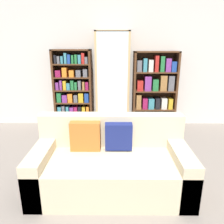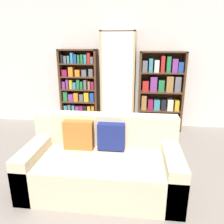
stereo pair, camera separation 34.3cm
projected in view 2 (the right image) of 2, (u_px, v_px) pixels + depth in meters
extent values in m
plane|color=gray|center=(92.00, 213.00, 2.25)|extent=(16.00, 16.00, 0.00)
cube|color=beige|center=(117.00, 60.00, 4.42)|extent=(6.03, 0.06, 2.70)
cube|color=beige|center=(102.00, 173.00, 2.58)|extent=(1.79, 0.88, 0.42)
cube|color=beige|center=(106.00, 129.00, 2.78)|extent=(1.79, 0.20, 0.41)
cube|color=beige|center=(37.00, 164.00, 2.65)|extent=(0.20, 0.88, 0.54)
cube|color=beige|center=(171.00, 172.00, 2.48)|extent=(0.20, 0.88, 0.54)
cube|color=#B76628|center=(79.00, 135.00, 2.67)|extent=(0.36, 0.12, 0.36)
cube|color=navy|center=(111.00, 136.00, 2.63)|extent=(0.32, 0.12, 0.32)
cube|color=#4C2D19|center=(63.00, 89.00, 4.51)|extent=(0.04, 0.32, 1.57)
cube|color=#4C2D19|center=(97.00, 89.00, 4.43)|extent=(0.04, 0.32, 1.57)
cube|color=#4C2D19|center=(78.00, 50.00, 4.24)|extent=(0.76, 0.32, 0.02)
cube|color=#4C2D19|center=(81.00, 124.00, 4.70)|extent=(0.76, 0.32, 0.02)
cube|color=#4C2D19|center=(81.00, 87.00, 4.62)|extent=(0.76, 0.01, 1.57)
cube|color=#4C2D19|center=(81.00, 112.00, 4.62)|extent=(0.68, 0.32, 0.02)
cube|color=#4C2D19|center=(80.00, 101.00, 4.55)|extent=(0.68, 0.32, 0.02)
cube|color=#4C2D19|center=(79.00, 89.00, 4.47)|extent=(0.68, 0.32, 0.02)
cube|color=#4C2D19|center=(79.00, 77.00, 4.40)|extent=(0.68, 0.32, 0.02)
cube|color=#4C2D19|center=(78.00, 64.00, 4.32)|extent=(0.68, 0.32, 0.02)
cube|color=olive|center=(68.00, 119.00, 4.69)|extent=(0.06, 0.24, 0.20)
cube|color=olive|center=(71.00, 120.00, 4.69)|extent=(0.05, 0.24, 0.17)
cube|color=orange|center=(74.00, 121.00, 4.69)|extent=(0.06, 0.24, 0.13)
cube|color=olive|center=(77.00, 120.00, 4.67)|extent=(0.05, 0.24, 0.15)
cube|color=beige|center=(81.00, 120.00, 4.66)|extent=(0.06, 0.24, 0.19)
cube|color=olive|center=(84.00, 121.00, 4.66)|extent=(0.07, 0.24, 0.15)
cube|color=orange|center=(87.00, 120.00, 4.65)|extent=(0.04, 0.24, 0.17)
cube|color=#1E4293|center=(91.00, 120.00, 4.64)|extent=(0.06, 0.24, 0.20)
cube|color=#1E4293|center=(94.00, 121.00, 4.63)|extent=(0.06, 0.24, 0.16)
cube|color=teal|center=(67.00, 108.00, 4.62)|extent=(0.07, 0.24, 0.16)
cube|color=#5B5B60|center=(71.00, 108.00, 4.61)|extent=(0.06, 0.24, 0.18)
cube|color=teal|center=(75.00, 108.00, 4.60)|extent=(0.05, 0.24, 0.16)
cube|color=#7A3384|center=(78.00, 109.00, 4.59)|extent=(0.07, 0.24, 0.15)
cube|color=#8E1947|center=(82.00, 109.00, 4.58)|extent=(0.07, 0.24, 0.16)
cube|color=black|center=(86.00, 109.00, 4.57)|extent=(0.06, 0.24, 0.16)
cube|color=gold|center=(90.00, 109.00, 4.56)|extent=(0.06, 0.24, 0.16)
cube|color=orange|center=(94.00, 109.00, 4.55)|extent=(0.05, 0.24, 0.17)
cube|color=#237038|center=(67.00, 95.00, 4.53)|extent=(0.09, 0.24, 0.20)
cube|color=#7A3384|center=(72.00, 97.00, 4.53)|extent=(0.10, 0.24, 0.15)
cube|color=orange|center=(77.00, 96.00, 4.51)|extent=(0.09, 0.24, 0.18)
cube|color=#5B5B60|center=(82.00, 97.00, 4.51)|extent=(0.07, 0.24, 0.15)
cube|color=gold|center=(87.00, 96.00, 4.49)|extent=(0.10, 0.24, 0.19)
cube|color=#1E4293|center=(93.00, 96.00, 4.48)|extent=(0.08, 0.24, 0.19)
cube|color=#7A3384|center=(65.00, 85.00, 4.47)|extent=(0.06, 0.24, 0.15)
cube|color=#7A3384|center=(69.00, 83.00, 4.45)|extent=(0.05, 0.24, 0.20)
cube|color=gold|center=(72.00, 84.00, 4.45)|extent=(0.06, 0.24, 0.18)
cube|color=teal|center=(76.00, 85.00, 4.45)|extent=(0.07, 0.24, 0.13)
cube|color=#237038|center=(79.00, 84.00, 4.43)|extent=(0.06, 0.24, 0.19)
cube|color=#237038|center=(83.00, 85.00, 4.43)|extent=(0.05, 0.24, 0.16)
cube|color=#5B5B60|center=(86.00, 84.00, 4.42)|extent=(0.06, 0.24, 0.19)
cube|color=olive|center=(90.00, 85.00, 4.41)|extent=(0.04, 0.24, 0.16)
cube|color=#8E1947|center=(93.00, 85.00, 4.40)|extent=(0.06, 0.24, 0.16)
cube|color=#8E1947|center=(66.00, 73.00, 4.39)|extent=(0.10, 0.24, 0.13)
cube|color=orange|center=(72.00, 71.00, 4.37)|extent=(0.09, 0.24, 0.18)
cube|color=orange|center=(79.00, 73.00, 4.36)|extent=(0.09, 0.24, 0.13)
cube|color=#5B5B60|center=(85.00, 73.00, 4.35)|extent=(0.09, 0.24, 0.13)
cube|color=#5B5B60|center=(92.00, 72.00, 4.33)|extent=(0.08, 0.24, 0.15)
cube|color=black|center=(63.00, 59.00, 4.32)|extent=(0.04, 0.24, 0.16)
cube|color=#5B5B60|center=(67.00, 59.00, 4.31)|extent=(0.05, 0.24, 0.14)
cube|color=teal|center=(70.00, 59.00, 4.30)|extent=(0.04, 0.24, 0.14)
cube|color=teal|center=(73.00, 58.00, 4.29)|extent=(0.05, 0.24, 0.20)
cube|color=#1E4293|center=(76.00, 59.00, 4.29)|extent=(0.06, 0.24, 0.17)
cube|color=#237038|center=(80.00, 59.00, 4.28)|extent=(0.04, 0.24, 0.16)
cube|color=#237038|center=(83.00, 59.00, 4.27)|extent=(0.05, 0.24, 0.17)
cube|color=teal|center=(86.00, 59.00, 4.27)|extent=(0.05, 0.24, 0.17)
cube|color=#AD231E|center=(90.00, 58.00, 4.25)|extent=(0.06, 0.24, 0.20)
cube|color=#5B5B60|center=(93.00, 60.00, 4.26)|extent=(0.05, 0.24, 0.13)
cube|color=tan|center=(103.00, 81.00, 4.35)|extent=(0.04, 0.36, 1.91)
cube|color=tan|center=(133.00, 82.00, 4.28)|extent=(0.04, 0.36, 1.91)
cube|color=tan|center=(118.00, 31.00, 4.04)|extent=(0.66, 0.36, 0.02)
cube|color=tan|center=(118.00, 126.00, 4.60)|extent=(0.66, 0.36, 0.02)
cube|color=tan|center=(119.00, 80.00, 4.48)|extent=(0.66, 0.01, 1.91)
cube|color=silver|center=(117.00, 83.00, 4.15)|extent=(0.58, 0.01, 1.88)
cube|color=tan|center=(118.00, 111.00, 4.50)|extent=(0.58, 0.32, 0.02)
cube|color=tan|center=(118.00, 97.00, 4.41)|extent=(0.58, 0.32, 0.02)
cube|color=tan|center=(118.00, 82.00, 4.32)|extent=(0.58, 0.32, 0.02)
cube|color=tan|center=(118.00, 66.00, 4.23)|extent=(0.58, 0.32, 0.02)
cube|color=tan|center=(118.00, 49.00, 4.13)|extent=(0.58, 0.32, 0.02)
cylinder|color=silver|center=(109.00, 123.00, 4.59)|extent=(0.01, 0.01, 0.08)
cone|color=silver|center=(109.00, 119.00, 4.56)|extent=(0.09, 0.09, 0.10)
cylinder|color=silver|center=(118.00, 124.00, 4.58)|extent=(0.01, 0.01, 0.08)
cone|color=silver|center=(118.00, 119.00, 4.55)|extent=(0.09, 0.09, 0.10)
cylinder|color=silver|center=(126.00, 124.00, 4.57)|extent=(0.01, 0.01, 0.08)
cone|color=silver|center=(126.00, 120.00, 4.54)|extent=(0.09, 0.09, 0.10)
cylinder|color=silver|center=(107.00, 109.00, 4.51)|extent=(0.01, 0.01, 0.06)
cone|color=silver|center=(107.00, 106.00, 4.49)|extent=(0.07, 0.07, 0.08)
cylinder|color=silver|center=(113.00, 109.00, 4.52)|extent=(0.01, 0.01, 0.06)
cone|color=silver|center=(113.00, 106.00, 4.50)|extent=(0.07, 0.07, 0.08)
cylinder|color=silver|center=(118.00, 110.00, 4.48)|extent=(0.01, 0.01, 0.06)
cone|color=silver|center=(118.00, 106.00, 4.46)|extent=(0.07, 0.07, 0.08)
cylinder|color=silver|center=(123.00, 109.00, 4.49)|extent=(0.01, 0.01, 0.06)
cone|color=silver|center=(123.00, 106.00, 4.47)|extent=(0.07, 0.07, 0.08)
cylinder|color=silver|center=(128.00, 110.00, 4.45)|extent=(0.01, 0.01, 0.06)
cone|color=silver|center=(128.00, 107.00, 4.43)|extent=(0.07, 0.07, 0.08)
cylinder|color=silver|center=(109.00, 94.00, 4.43)|extent=(0.01, 0.01, 0.09)
cone|color=silver|center=(109.00, 89.00, 4.40)|extent=(0.09, 0.09, 0.11)
cylinder|color=silver|center=(118.00, 94.00, 4.41)|extent=(0.01, 0.01, 0.09)
cone|color=silver|center=(118.00, 89.00, 4.38)|extent=(0.09, 0.09, 0.11)
cylinder|color=silver|center=(127.00, 95.00, 4.36)|extent=(0.01, 0.01, 0.09)
cone|color=silver|center=(127.00, 90.00, 4.33)|extent=(0.09, 0.09, 0.11)
cylinder|color=silver|center=(107.00, 79.00, 4.33)|extent=(0.01, 0.01, 0.08)
cone|color=silver|center=(107.00, 74.00, 4.30)|extent=(0.06, 0.06, 0.10)
cylinder|color=silver|center=(111.00, 79.00, 4.33)|extent=(0.01, 0.01, 0.08)
cone|color=silver|center=(111.00, 74.00, 4.31)|extent=(0.06, 0.06, 0.10)
cylinder|color=silver|center=(116.00, 79.00, 4.31)|extent=(0.01, 0.01, 0.08)
cone|color=silver|center=(116.00, 74.00, 4.29)|extent=(0.06, 0.06, 0.10)
cylinder|color=silver|center=(120.00, 79.00, 4.28)|extent=(0.01, 0.01, 0.08)
cone|color=silver|center=(120.00, 75.00, 4.26)|extent=(0.06, 0.06, 0.10)
cylinder|color=silver|center=(125.00, 79.00, 4.28)|extent=(0.01, 0.01, 0.08)
cone|color=silver|center=(125.00, 75.00, 4.26)|extent=(0.06, 0.06, 0.10)
cylinder|color=silver|center=(129.00, 79.00, 4.29)|extent=(0.01, 0.01, 0.08)
cone|color=silver|center=(129.00, 75.00, 4.26)|extent=(0.06, 0.06, 0.10)
cylinder|color=silver|center=(106.00, 63.00, 4.22)|extent=(0.01, 0.01, 0.07)
cone|color=silver|center=(106.00, 59.00, 4.20)|extent=(0.06, 0.06, 0.08)
cylinder|color=silver|center=(111.00, 63.00, 4.23)|extent=(0.01, 0.01, 0.07)
cone|color=silver|center=(111.00, 59.00, 4.21)|extent=(0.06, 0.06, 0.08)
cylinder|color=silver|center=(116.00, 63.00, 4.21)|extent=(0.01, 0.01, 0.07)
cone|color=silver|center=(116.00, 59.00, 4.19)|extent=(0.06, 0.06, 0.08)
cylinder|color=silver|center=(120.00, 63.00, 4.20)|extent=(0.01, 0.01, 0.07)
cone|color=silver|center=(120.00, 59.00, 4.18)|extent=(0.06, 0.06, 0.08)
cylinder|color=silver|center=(125.00, 63.00, 4.21)|extent=(0.01, 0.01, 0.07)
cone|color=silver|center=(125.00, 59.00, 4.19)|extent=(0.06, 0.06, 0.08)
cylinder|color=silver|center=(130.00, 63.00, 4.19)|extent=(0.01, 0.01, 0.07)
cone|color=silver|center=(130.00, 59.00, 4.17)|extent=(0.06, 0.06, 0.08)
cylinder|color=silver|center=(109.00, 46.00, 4.14)|extent=(0.01, 0.01, 0.08)
cone|color=silver|center=(109.00, 41.00, 4.11)|extent=(0.09, 0.09, 0.10)
cylinder|color=silver|center=(118.00, 46.00, 4.10)|extent=(0.01, 0.01, 0.08)
cone|color=silver|center=(118.00, 41.00, 4.08)|extent=(0.09, 0.09, 0.10)
cylinder|color=silver|center=(128.00, 46.00, 4.09)|extent=(0.01, 0.01, 0.08)
cone|color=silver|center=(128.00, 41.00, 4.06)|extent=(0.09, 0.09, 0.10)
cube|color=#4C2D19|center=(139.00, 91.00, 4.35)|extent=(0.04, 0.32, 1.54)
cube|color=#4C2D19|center=(182.00, 92.00, 4.26)|extent=(0.04, 0.32, 1.54)
cube|color=#4C2D19|center=(163.00, 52.00, 4.08)|extent=(0.86, 0.32, 0.02)
cube|color=#4C2D19|center=(158.00, 127.00, 4.53)|extent=(0.86, 0.32, 0.02)
cube|color=#4C2D19|center=(160.00, 90.00, 4.45)|extent=(0.86, 0.01, 1.54)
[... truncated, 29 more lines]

